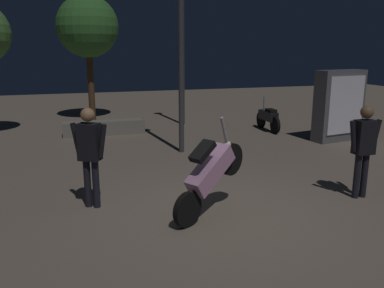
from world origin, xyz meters
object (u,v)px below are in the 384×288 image
Objects in this scene: person_bystander_far at (364,143)px; streetlamp_far at (182,37)px; motorcycle_black_parked_left at (268,118)px; streetlamp_near at (181,14)px; motorcycle_pink_foreground at (210,173)px; person_rider_beside at (90,149)px; kiosk_billboard at (339,106)px.

person_bystander_far is 8.43m from streetlamp_far.
motorcycle_black_parked_left is 5.11m from streetlamp_near.
streetlamp_near is at bearing 49.69° from motorcycle_pink_foreground.
person_bystander_far is at bearing -62.11° from streetlamp_near.
streetlamp_far is at bearing -176.84° from person_rider_beside.
person_rider_beside is 8.25m from streetlamp_far.
streetlamp_near reaches higher than motorcycle_black_parked_left.
streetlamp_far reaches higher than motorcycle_pink_foreground.
motorcycle_pink_foreground is at bearing 27.17° from kiosk_billboard.
person_bystander_far is at bearing -31.14° from motorcycle_pink_foreground.
person_rider_beside is at bearing -117.47° from streetlamp_far.
person_bystander_far is 0.82× the size of kiosk_billboard.
kiosk_billboard is at bearing 6.01° from motorcycle_pink_foreground.
motorcycle_black_parked_left is 2.42m from kiosk_billboard.
motorcycle_black_parked_left is 0.79× the size of kiosk_billboard.
streetlamp_far reaches higher than kiosk_billboard.
person_rider_beside reaches higher than motorcycle_pink_foreground.
motorcycle_black_parked_left is at bearing -38.84° from streetlamp_far.
person_bystander_far is at bearing 108.73° from person_rider_beside.
kiosk_billboard is (7.41, 3.18, -0.00)m from person_rider_beside.
person_bystander_far reaches higher than motorcycle_black_parked_left.
streetlamp_near is at bearing -150.62° from person_bystander_far.
kiosk_billboard is (2.63, 4.19, 0.02)m from person_bystander_far.
motorcycle_pink_foreground is at bearing 92.28° from person_rider_beside.
person_rider_beside is (-6.12, -5.14, 0.62)m from motorcycle_black_parked_left.
person_rider_beside is at bearing -128.19° from streetlamp_near.
motorcycle_pink_foreground is 5.11m from streetlamp_near.
motorcycle_pink_foreground is 6.97m from kiosk_billboard.
person_bystander_far is 5.41m from streetlamp_near.
person_bystander_far is at bearing 48.32° from kiosk_billboard.
motorcycle_black_parked_left is at bearing 169.23° from person_bystander_far.
person_rider_beside is at bearing 120.94° from motorcycle_pink_foreground.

